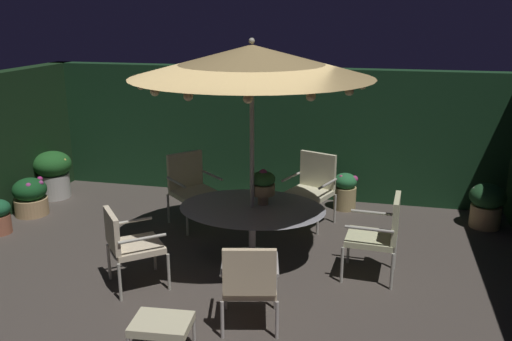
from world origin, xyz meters
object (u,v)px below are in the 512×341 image
(patio_dining_table, at_px, (252,216))
(centerpiece_planter, at_px, (263,184))
(potted_plant_front_corner, at_px, (30,196))
(patio_chair_east, at_px, (191,184))
(ottoman_footrest, at_px, (162,325))
(potted_plant_right_near, at_px, (345,190))
(potted_plant_back_right, at_px, (487,204))
(patio_chair_south, at_px, (250,280))
(patio_umbrella, at_px, (252,61))
(potted_plant_back_center, at_px, (53,172))
(patio_chair_southeast, at_px, (128,242))
(patio_chair_northeast, at_px, (313,184))
(patio_chair_north, at_px, (380,231))

(patio_dining_table, relative_size, centerpiece_planter, 4.01)
(potted_plant_front_corner, bearing_deg, patio_chair_east, 5.82)
(ottoman_footrest, bearing_deg, patio_dining_table, 81.06)
(patio_chair_east, bearing_deg, potted_plant_right_near, 26.89)
(potted_plant_back_right, bearing_deg, potted_plant_front_corner, -171.06)
(centerpiece_planter, relative_size, patio_chair_east, 0.44)
(patio_chair_south, distance_m, potted_plant_right_near, 3.79)
(patio_umbrella, bearing_deg, patio_chair_east, 138.59)
(patio_umbrella, relative_size, potted_plant_back_center, 3.56)
(patio_dining_table, relative_size, patio_chair_southeast, 1.97)
(patio_umbrella, relative_size, ottoman_footrest, 5.06)
(potted_plant_right_near, height_order, potted_plant_back_right, potted_plant_back_right)
(potted_plant_front_corner, bearing_deg, patio_chair_northeast, 9.04)
(centerpiece_planter, height_order, patio_chair_south, centerpiece_planter)
(ottoman_footrest, height_order, potted_plant_back_right, potted_plant_back_right)
(patio_chair_southeast, relative_size, potted_plant_right_near, 1.58)
(patio_chair_east, height_order, potted_plant_front_corner, patio_chair_east)
(centerpiece_planter, bearing_deg, potted_plant_back_right, 30.20)
(patio_chair_east, bearing_deg, ottoman_footrest, -75.06)
(patio_chair_east, distance_m, potted_plant_back_right, 4.39)
(patio_chair_north, height_order, potted_plant_right_near, patio_chair_north)
(patio_chair_south, height_order, potted_plant_back_right, patio_chair_south)
(patio_chair_east, relative_size, potted_plant_back_right, 1.60)
(patio_dining_table, xyz_separation_m, potted_plant_back_right, (3.11, 1.88, -0.24))
(patio_chair_north, xyz_separation_m, potted_plant_right_near, (-0.57, 2.29, -0.28))
(potted_plant_back_right, bearing_deg, patio_chair_northeast, -171.24)
(patio_chair_east, distance_m, potted_plant_back_center, 2.76)
(patio_umbrella, xyz_separation_m, potted_plant_back_right, (3.11, 1.88, -2.17))
(potted_plant_back_center, distance_m, potted_plant_back_right, 7.01)
(patio_chair_north, relative_size, potted_plant_back_center, 1.28)
(patio_chair_north, distance_m, potted_plant_front_corner, 5.45)
(potted_plant_back_right, bearing_deg, ottoman_footrest, -130.57)
(patio_chair_east, xyz_separation_m, potted_plant_front_corner, (-2.58, -0.26, -0.30))
(patio_chair_northeast, bearing_deg, potted_plant_back_center, 178.28)
(patio_chair_north, relative_size, patio_chair_northeast, 0.98)
(patio_umbrella, height_order, patio_chair_southeast, patio_umbrella)
(centerpiece_planter, distance_m, potted_plant_back_center, 4.31)
(patio_chair_south, xyz_separation_m, potted_plant_right_near, (0.67, 3.72, -0.23))
(patio_chair_southeast, bearing_deg, potted_plant_front_corner, 144.95)
(patio_chair_southeast, height_order, potted_plant_back_right, patio_chair_southeast)
(centerpiece_planter, xyz_separation_m, patio_chair_north, (1.47, -0.24, -0.41))
(potted_plant_back_center, height_order, potted_plant_front_corner, potted_plant_back_center)
(patio_umbrella, bearing_deg, potted_plant_right_near, 64.90)
(potted_plant_back_center, bearing_deg, patio_chair_south, -36.70)
(patio_chair_north, bearing_deg, potted_plant_front_corner, 170.44)
(patio_chair_east, height_order, potted_plant_back_right, patio_chair_east)
(patio_umbrella, relative_size, patio_chair_northeast, 2.74)
(centerpiece_planter, bearing_deg, potted_plant_front_corner, 170.33)
(ottoman_footrest, bearing_deg, patio_umbrella, 81.06)
(patio_chair_northeast, relative_size, ottoman_footrest, 1.85)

